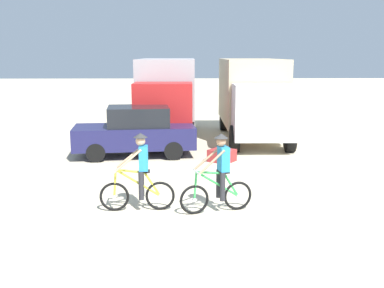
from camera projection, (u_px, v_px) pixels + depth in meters
ground_plane at (202, 243)px, 8.75m from camera, size 120.00×120.00×0.00m
box_truck_grey_hauler at (167, 93)px, 20.01m from camera, size 2.50×6.79×3.35m
box_truck_tan_camper at (253, 95)px, 19.22m from camera, size 2.46×6.78×3.35m
sedan_parked at (136, 131)px, 16.10m from camera, size 4.36×2.18×1.76m
cyclist_orange_shirt at (139, 175)px, 10.44m from camera, size 1.73×0.52×1.82m
cyclist_cowboy_hat at (219, 176)px, 10.35m from camera, size 1.69×0.63×1.82m
supply_crate at (222, 155)px, 15.40m from camera, size 1.03×1.02×0.40m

